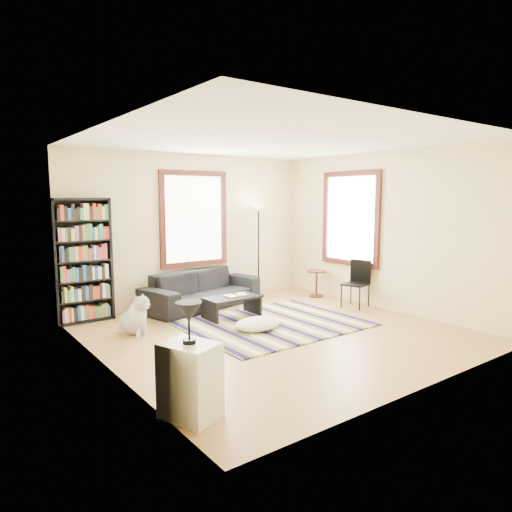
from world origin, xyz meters
TOP-DOWN VIEW (x-y plane):
  - floor at (0.00, 0.00)m, footprint 5.00×5.00m
  - ceiling at (0.00, 0.00)m, footprint 5.00×5.00m
  - wall_back at (0.00, 2.55)m, footprint 5.00×0.10m
  - wall_front at (0.00, -2.55)m, footprint 5.00×0.10m
  - wall_left at (-2.55, 0.00)m, footprint 0.10×5.00m
  - wall_right at (2.55, 0.00)m, footprint 0.10×5.00m
  - window_back at (0.00, 2.47)m, footprint 1.20×0.06m
  - window_right at (2.47, 0.80)m, footprint 0.06×1.20m
  - rug at (0.25, 0.38)m, footprint 2.70×2.16m
  - sofa at (-0.09, 2.05)m, footprint 1.40×2.43m
  - bookshelf at (-2.12, 2.32)m, footprint 0.90×0.30m
  - coffee_table at (-0.08, 1.08)m, footprint 0.92×0.53m
  - book_a at (-0.18, 1.08)m, footprint 0.24×0.18m
  - book_b at (0.07, 1.13)m, footprint 0.21×0.25m
  - floor_cushion at (-0.15, 0.26)m, footprint 0.86×0.72m
  - floor_lamp at (1.28, 2.15)m, footprint 0.38×0.38m
  - side_table at (2.20, 1.42)m, footprint 0.49×0.49m
  - folding_chair at (2.15, 0.35)m, footprint 0.51×0.50m
  - white_cabinet at (-2.30, -1.60)m, footprint 0.53×0.60m
  - table_lamp at (-2.30, -1.60)m, footprint 0.28×0.28m
  - dog at (-1.76, 1.19)m, footprint 0.61×0.70m

SIDE VIEW (x-z plane):
  - floor at x=0.00m, z-range -0.10..0.00m
  - rug at x=0.25m, z-range 0.00..0.02m
  - floor_cushion at x=-0.15m, z-range 0.00..0.19m
  - coffee_table at x=-0.08m, z-range 0.00..0.36m
  - side_table at x=2.20m, z-range 0.00..0.54m
  - dog at x=-1.76m, z-range 0.00..0.59m
  - sofa at x=-0.09m, z-range 0.00..0.67m
  - white_cabinet at x=-2.30m, z-range 0.00..0.70m
  - book_b at x=0.07m, z-range 0.36..0.38m
  - book_a at x=-0.18m, z-range 0.36..0.38m
  - folding_chair at x=2.15m, z-range 0.00..0.86m
  - table_lamp at x=-2.30m, z-range 0.70..1.08m
  - floor_lamp at x=1.28m, z-range 0.00..1.86m
  - bookshelf at x=-2.12m, z-range 0.00..2.00m
  - wall_back at x=0.00m, z-range 0.00..2.80m
  - wall_front at x=0.00m, z-range 0.00..2.80m
  - wall_left at x=-2.55m, z-range 0.00..2.80m
  - wall_right at x=2.55m, z-range 0.00..2.80m
  - window_back at x=0.00m, z-range 0.80..2.40m
  - window_right at x=2.47m, z-range 0.80..2.40m
  - ceiling at x=0.00m, z-range 2.80..2.90m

